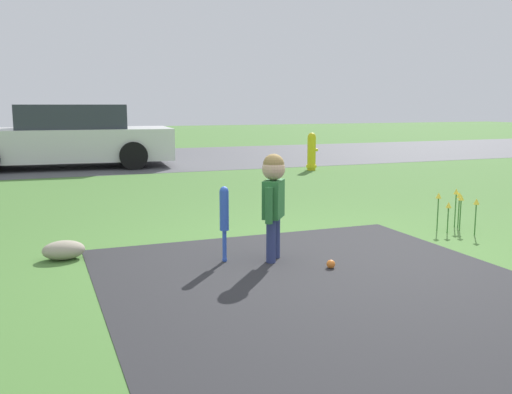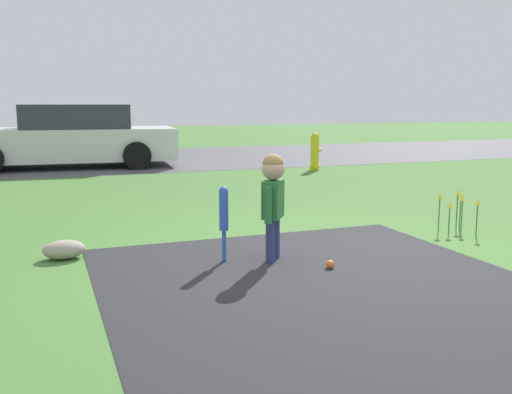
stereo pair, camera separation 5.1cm
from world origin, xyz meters
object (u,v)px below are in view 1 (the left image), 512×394
object	(u,v)px
sports_ball	(331,264)
parked_car	(65,138)
baseball_bat	(224,213)
fire_hydrant	(312,152)
child	(273,192)

from	to	relation	value
sports_ball	parked_car	bearing A→B (deg)	100.26
baseball_bat	sports_ball	bearing A→B (deg)	-33.94
sports_ball	fire_hydrant	size ratio (longest dim) A/B	0.09
baseball_bat	parked_car	bearing A→B (deg)	95.79
baseball_bat	fire_hydrant	bearing A→B (deg)	57.11
child	sports_ball	size ratio (longest dim) A/B	12.80
fire_hydrant	parked_car	bearing A→B (deg)	152.35
baseball_bat	fire_hydrant	size ratio (longest dim) A/B	0.85
child	baseball_bat	xyz separation A→B (m)	(-0.40, 0.10, -0.17)
parked_car	sports_ball	bearing A→B (deg)	104.79
sports_ball	fire_hydrant	bearing A→B (deg)	64.47
sports_ball	fire_hydrant	xyz separation A→B (m)	(2.98, 6.25, 0.33)
sports_ball	fire_hydrant	world-z (taller)	fire_hydrant
child	fire_hydrant	size ratio (longest dim) A/B	1.21
fire_hydrant	parked_car	distance (m)	5.14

